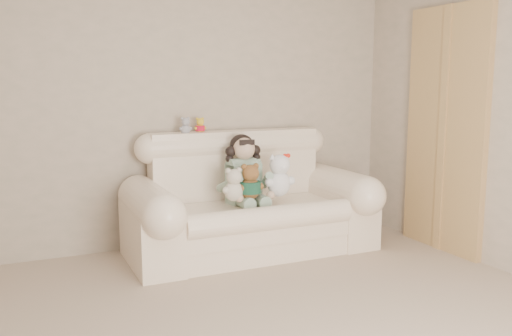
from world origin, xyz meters
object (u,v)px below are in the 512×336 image
(brown_teddy, at_px, (250,178))
(cream_teddy, at_px, (234,181))
(seated_child, at_px, (244,168))
(white_cat, at_px, (279,171))
(sofa, at_px, (251,193))

(brown_teddy, distance_m, cream_teddy, 0.15)
(seated_child, xyz_separation_m, brown_teddy, (-0.04, -0.23, -0.05))
(brown_teddy, distance_m, white_cat, 0.28)
(seated_child, relative_size, brown_teddy, 1.72)
(seated_child, bearing_deg, white_cat, -49.83)
(brown_teddy, bearing_deg, sofa, 65.57)
(sofa, height_order, cream_teddy, sofa)
(seated_child, distance_m, brown_teddy, 0.23)
(sofa, relative_size, cream_teddy, 6.53)
(white_cat, relative_size, cream_teddy, 1.35)
(sofa, distance_m, white_cat, 0.31)
(white_cat, height_order, cream_teddy, white_cat)
(sofa, bearing_deg, brown_teddy, -116.89)
(seated_child, bearing_deg, sofa, -74.68)
(white_cat, bearing_deg, cream_teddy, 160.59)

